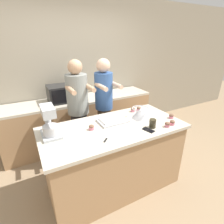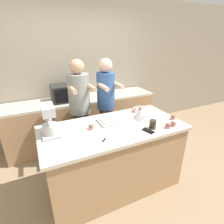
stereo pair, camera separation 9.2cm
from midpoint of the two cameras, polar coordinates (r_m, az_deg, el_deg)
The scene contains 19 objects.
ground_plane at distance 2.74m, azimuth 1.46°, elevation -22.20°, with size 16.00×16.00×0.00m, color #937A5B.
back_wall at distance 3.56m, azimuth -10.82°, elevation 12.94°, with size 10.00×0.06×2.70m.
island_counter at distance 2.43m, azimuth 1.57°, elevation -14.43°, with size 1.79×0.86×0.93m.
back_counter at distance 3.50m, azimuth -8.23°, elevation -2.52°, with size 2.80×0.60×0.90m.
person_left at distance 2.73m, azimuth -9.32°, elevation -0.03°, with size 0.33×0.50×1.68m.
person_right at distance 2.86m, azimuth -1.01°, elevation 1.62°, with size 0.30×0.48×1.67m.
stand_mixer at distance 2.05m, azimuth -18.56°, elevation -3.06°, with size 0.20×0.30×0.36m.
mixing_bowl at distance 2.40m, azimuth 10.58°, elevation -0.44°, with size 0.23×0.23×0.15m.
baking_tray at distance 2.30m, azimuth 1.34°, elevation -2.80°, with size 0.36×0.26×0.04m.
microwave_oven at distance 3.22m, azimuth -14.01°, elevation 6.14°, with size 0.50×0.38×0.29m.
cell_phone at distance 2.13m, azimuth 12.96°, elevation -6.02°, with size 0.11×0.16×0.01m.
drinking_glass at distance 2.18m, azimuth 14.33°, elevation -3.93°, with size 0.08×0.08×0.11m.
knife at distance 1.95m, azimuth -0.59°, elevation -8.35°, with size 0.17×0.16×0.01m.
cupcake_0 at distance 2.66m, azimuth 10.26°, elevation 0.90°, with size 0.06×0.06×0.06m.
cupcake_1 at distance 2.33m, azimuth 20.43°, elevation -3.62°, with size 0.06×0.06×0.06m.
cupcake_2 at distance 2.62m, azimuth 8.30°, elevation 0.64°, with size 0.06×0.06×0.06m.
cupcake_3 at distance 2.26m, azimuth 18.93°, elevation -4.23°, with size 0.06×0.06×0.06m.
cupcake_4 at distance 2.12m, azimuth -5.61°, elevation -4.85°, with size 0.06×0.06×0.06m.
cupcake_5 at distance 2.51m, azimuth 20.24°, elevation -1.60°, with size 0.06×0.06×0.06m.
Camera 2 is at (-0.84, -1.74, 1.94)m, focal length 28.00 mm.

